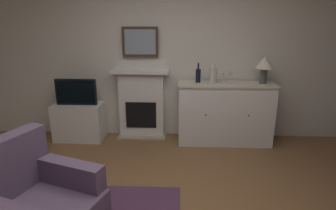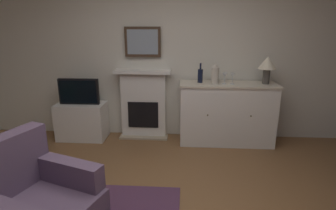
{
  "view_description": "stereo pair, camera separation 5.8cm",
  "coord_description": "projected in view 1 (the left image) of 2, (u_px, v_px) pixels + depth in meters",
  "views": [
    {
      "loc": [
        0.14,
        -2.06,
        1.78
      ],
      "look_at": [
        0.02,
        0.58,
        1.0
      ],
      "focal_mm": 29.49,
      "sensor_mm": 36.0,
      "label": 1
    },
    {
      "loc": [
        0.2,
        -2.06,
        1.78
      ],
      "look_at": [
        0.02,
        0.58,
        1.0
      ],
      "focal_mm": 29.49,
      "sensor_mm": 36.0,
      "label": 2
    }
  ],
  "objects": [
    {
      "name": "armchair",
      "position": [
        34.0,
        207.0,
        2.19
      ],
      "size": [
        1.02,
        0.99,
        0.92
      ],
      "color": "#604C66",
      "rests_on": "ground_plane"
    },
    {
      "name": "sideboard_cabinet",
      "position": [
        225.0,
        113.0,
        4.21
      ],
      "size": [
        1.43,
        0.49,
        0.94
      ],
      "color": "white",
      "rests_on": "ground_plane"
    },
    {
      "name": "wine_bottle",
      "position": [
        198.0,
        75.0,
        4.09
      ],
      "size": [
        0.08,
        0.08,
        0.29
      ],
      "color": "black",
      "rests_on": "sideboard_cabinet"
    },
    {
      "name": "table_lamp",
      "position": [
        265.0,
        64.0,
        3.97
      ],
      "size": [
        0.26,
        0.26,
        0.4
      ],
      "color": "#4C4742",
      "rests_on": "sideboard_cabinet"
    },
    {
      "name": "tv_cabinet",
      "position": [
        79.0,
        122.0,
        4.37
      ],
      "size": [
        0.75,
        0.42,
        0.58
      ],
      "color": "white",
      "rests_on": "ground_plane"
    },
    {
      "name": "fireplace_unit",
      "position": [
        142.0,
        104.0,
        4.41
      ],
      "size": [
        0.87,
        0.3,
        1.1
      ],
      "color": "white",
      "rests_on": "ground_plane"
    },
    {
      "name": "wall_rear",
      "position": [
        171.0,
        53.0,
        4.29
      ],
      "size": [
        6.16,
        0.06,
        2.69
      ],
      "primitive_type": "cube",
      "color": "silver",
      "rests_on": "ground_plane"
    },
    {
      "name": "wine_glass_left",
      "position": [
        223.0,
        76.0,
        3.99
      ],
      "size": [
        0.07,
        0.07,
        0.16
      ],
      "color": "silver",
      "rests_on": "sideboard_cabinet"
    },
    {
      "name": "tv_set",
      "position": [
        76.0,
        92.0,
        4.21
      ],
      "size": [
        0.62,
        0.07,
        0.4
      ],
      "color": "black",
      "rests_on": "tv_cabinet"
    },
    {
      "name": "wine_glass_center",
      "position": [
        230.0,
        76.0,
        3.98
      ],
      "size": [
        0.07,
        0.07,
        0.16
      ],
      "color": "silver",
      "rests_on": "sideboard_cabinet"
    },
    {
      "name": "vase_decorative",
      "position": [
        213.0,
        74.0,
        4.0
      ],
      "size": [
        0.11,
        0.11,
        0.28
      ],
      "color": "beige",
      "rests_on": "sideboard_cabinet"
    },
    {
      "name": "framed_picture",
      "position": [
        140.0,
        42.0,
        4.18
      ],
      "size": [
        0.55,
        0.04,
        0.45
      ],
      "color": "#473323"
    }
  ]
}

